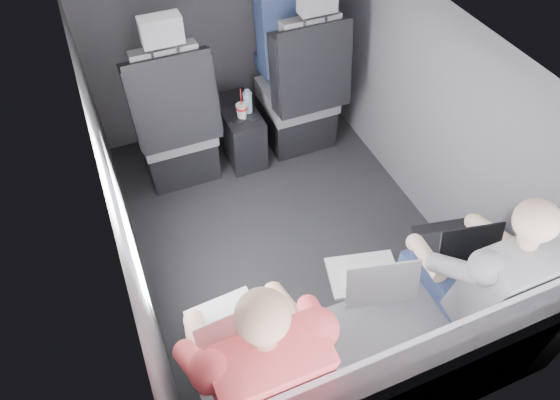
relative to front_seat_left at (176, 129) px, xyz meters
name	(u,v)px	position (x,y,z in m)	size (l,w,h in m)	color
floor	(288,238)	(0.45, -0.84, -0.40)	(2.60, 2.60, 0.00)	black
ceiling	(292,46)	(0.45, -0.84, 0.95)	(2.60, 2.60, 0.00)	#B2B2AD
panel_left	(121,208)	(-0.45, -0.84, 0.27)	(0.02, 2.60, 1.35)	#56565B
panel_right	(431,120)	(1.35, -0.84, 0.27)	(0.02, 2.60, 1.35)	#56565B
panel_front	(216,43)	(0.45, 0.46, 0.27)	(1.80, 0.02, 1.35)	#56565B
panel_back	(427,379)	(0.45, -2.14, 0.27)	(1.80, 0.02, 1.35)	#56565B
side_window	(126,220)	(-0.43, -1.14, 0.50)	(0.02, 0.75, 0.42)	white
seatbelt	(313,59)	(0.90, -0.17, 0.40)	(0.05, 0.01, 0.65)	black
front_seat_left	(176,129)	(0.00, 0.00, 0.00)	(0.52, 0.58, 1.26)	black
front_seat_right	(300,97)	(0.90, 0.00, 0.00)	(0.52, 0.58, 1.26)	black
center_console	(240,132)	(0.45, 0.04, -0.20)	(0.24, 0.48, 0.41)	black
rear_bench	(380,365)	(0.45, -1.90, -0.09)	(1.60, 0.57, 0.92)	slate
soda_cup	(242,111)	(0.44, -0.06, 0.06)	(0.08, 0.08, 0.23)	white
water_bottle	(248,102)	(0.50, -0.02, 0.08)	(0.06, 0.06, 0.18)	#A3C1DC
laptop_white	(227,324)	(-0.16, -1.61, 0.23)	(0.31, 0.29, 0.22)	silver
laptop_silver	(370,278)	(0.50, -1.64, 0.23)	(0.36, 0.36, 0.23)	silver
laptop_black	(456,241)	(0.97, -1.61, 0.23)	(0.34, 0.32, 0.22)	black
passenger_rear_left	(256,360)	(-0.11, -1.81, 0.23)	(0.51, 0.63, 1.23)	#323237
passenger_rear_right	(479,275)	(0.97, -1.81, 0.22)	(0.48, 0.60, 1.19)	navy
passenger_front_right	(285,35)	(0.89, 0.26, 0.35)	(0.39, 0.39, 0.76)	navy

